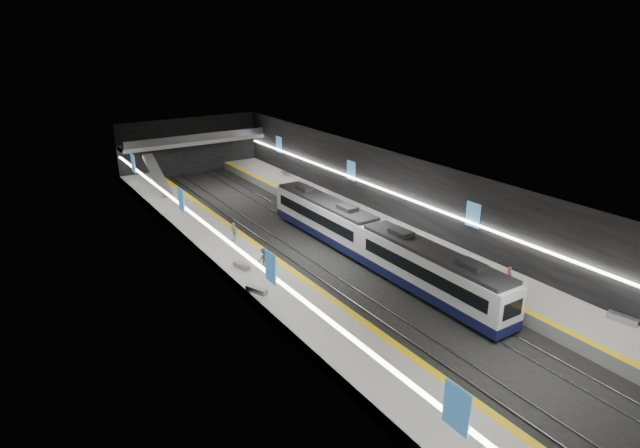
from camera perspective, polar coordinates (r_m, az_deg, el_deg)
ground at (r=49.31m, az=0.73°, el=-3.44°), size 70.00×70.00×0.00m
ceiling at (r=46.66m, az=0.78°, el=5.58°), size 20.00×70.00×0.04m
wall_left at (r=43.45m, az=-10.30°, el=-1.45°), size 0.04×70.00×8.00m
wall_right at (r=53.75m, az=9.68°, el=2.86°), size 0.04×70.00×8.00m
wall_back at (r=78.36m, az=-13.70°, el=8.08°), size 20.00×0.04×8.00m
platform_left at (r=45.75m, az=-7.14°, el=-4.90°), size 5.00×70.00×1.00m
tile_surface_left at (r=45.53m, az=-7.17°, el=-4.32°), size 5.00×70.00×0.02m
tactile_strip_left at (r=46.42m, az=-4.73°, el=-3.71°), size 0.60×70.00×0.02m
platform_right at (r=53.32m, az=7.47°, el=-1.15°), size 5.00×70.00×1.00m
tile_surface_right at (r=53.14m, az=7.49°, el=-0.64°), size 5.00×70.00×0.02m
tactile_strip_right at (r=51.82m, az=5.63°, el=-1.11°), size 0.60×70.00×0.02m
rails at (r=49.29m, az=0.73°, el=-3.38°), size 6.52×70.00×0.12m
train at (r=47.31m, az=5.54°, el=-1.71°), size 2.69×30.04×3.60m
ad_posters at (r=48.46m, az=0.10°, el=1.83°), size 19.94×53.50×2.20m
cove_light_left at (r=43.59m, az=-10.04°, el=-1.64°), size 0.25×68.60×0.12m
cove_light_right at (r=53.68m, az=9.51°, el=2.62°), size 0.25×68.60×0.12m
mezzanine_bridge at (r=76.24m, az=-13.23°, el=8.59°), size 20.00×3.00×1.50m
escalator at (r=68.07m, az=-16.97°, el=5.00°), size 1.20×7.50×3.92m
bench_left_near at (r=40.83m, az=-6.78°, el=-7.01°), size 1.16×1.87×0.44m
bench_left_far at (r=44.95m, az=-8.36°, el=-4.44°), size 0.86×1.79×0.42m
bench_right_near at (r=42.19m, az=29.58°, el=-8.79°), size 0.89×2.03×0.48m
bench_right_far at (r=72.57m, az=-3.70°, el=5.39°), size 0.59×1.71×0.41m
passenger_right_a at (r=43.69m, az=19.50°, el=-5.33°), size 0.52×0.67×1.65m
passenger_left_a at (r=50.60m, az=-9.16°, el=-0.78°), size 0.60×1.08×1.74m
passenger_left_b at (r=44.47m, az=-5.98°, el=-3.64°), size 1.26×0.86×1.79m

